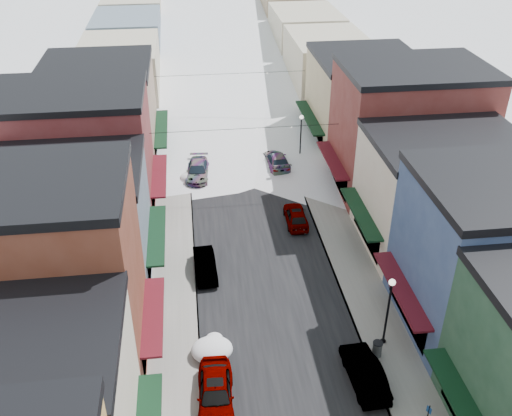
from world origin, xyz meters
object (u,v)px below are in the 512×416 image
object	(u,v)px
car_dark_hatch	(205,265)
car_green_sedan	(365,372)
car_silver_sedan	(216,393)
trash_can	(377,349)
streetlamp_near	(389,304)

from	to	relation	value
car_dark_hatch	car_green_sedan	xyz separation A→B (m)	(8.60, -11.38, 0.08)
car_silver_sedan	car_dark_hatch	size ratio (longest dim) A/B	1.18
car_dark_hatch	trash_can	size ratio (longest dim) A/B	4.08
car_dark_hatch	trash_can	xyz separation A→B (m)	(9.91, -9.61, -0.02)
car_green_sedan	car_silver_sedan	bearing A→B (deg)	0.61
car_silver_sedan	car_dark_hatch	world-z (taller)	car_silver_sedan
car_green_sedan	streetlamp_near	size ratio (longest dim) A/B	0.96
car_green_sedan	streetlamp_near	bearing A→B (deg)	-129.12
car_dark_hatch	trash_can	distance (m)	13.81
car_dark_hatch	car_green_sedan	distance (m)	14.27
streetlamp_near	car_dark_hatch	bearing A→B (deg)	141.24
car_silver_sedan	trash_can	bearing A→B (deg)	15.59
trash_can	car_silver_sedan	bearing A→B (deg)	-167.01
streetlamp_near	trash_can	bearing A→B (deg)	-125.81
trash_can	streetlamp_near	world-z (taller)	streetlamp_near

